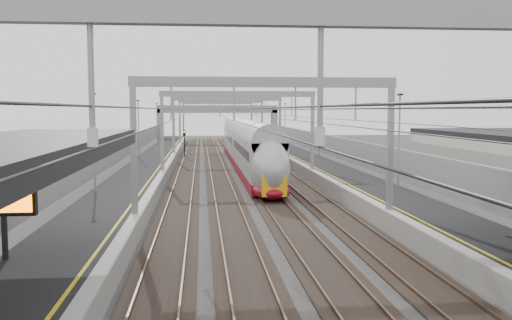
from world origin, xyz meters
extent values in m
cube|color=black|center=(-8.00, 45.00, 0.50)|extent=(4.00, 120.00, 1.00)
cube|color=black|center=(8.00, 45.00, 0.50)|extent=(4.00, 120.00, 1.00)
cube|color=black|center=(-4.50, 45.00, 0.04)|extent=(2.40, 140.00, 0.08)
cube|color=brown|center=(-5.22, 45.00, 0.13)|extent=(0.07, 140.00, 0.14)
cube|color=brown|center=(-3.78, 45.00, 0.13)|extent=(0.07, 140.00, 0.14)
cube|color=black|center=(-1.50, 45.00, 0.04)|extent=(2.40, 140.00, 0.08)
cube|color=brown|center=(-2.22, 45.00, 0.13)|extent=(0.07, 140.00, 0.14)
cube|color=brown|center=(-0.78, 45.00, 0.13)|extent=(0.07, 140.00, 0.14)
cube|color=black|center=(1.50, 45.00, 0.04)|extent=(2.40, 140.00, 0.08)
cube|color=brown|center=(0.78, 45.00, 0.13)|extent=(0.07, 140.00, 0.14)
cube|color=brown|center=(2.22, 45.00, 0.13)|extent=(0.07, 140.00, 0.14)
cube|color=black|center=(4.50, 45.00, 0.04)|extent=(2.40, 140.00, 0.08)
cube|color=brown|center=(3.78, 45.00, 0.13)|extent=(0.07, 140.00, 0.14)
cube|color=brown|center=(5.22, 45.00, 0.13)|extent=(0.07, 140.00, 0.14)
cube|color=gray|center=(0.00, 2.00, 7.35)|extent=(13.00, 0.25, 0.50)
cube|color=gray|center=(-6.30, 22.00, 4.30)|extent=(0.28, 0.28, 6.60)
cube|color=gray|center=(6.30, 22.00, 4.30)|extent=(0.28, 0.28, 6.60)
cube|color=gray|center=(0.00, 22.00, 7.35)|extent=(13.00, 0.25, 0.50)
cube|color=gray|center=(-6.30, 42.00, 4.30)|extent=(0.28, 0.28, 6.60)
cube|color=gray|center=(6.30, 42.00, 4.30)|extent=(0.28, 0.28, 6.60)
cube|color=gray|center=(0.00, 42.00, 7.35)|extent=(13.00, 0.25, 0.50)
cube|color=gray|center=(-6.30, 62.00, 4.30)|extent=(0.28, 0.28, 6.60)
cube|color=gray|center=(6.30, 62.00, 4.30)|extent=(0.28, 0.28, 6.60)
cube|color=gray|center=(0.00, 62.00, 7.35)|extent=(13.00, 0.25, 0.50)
cube|color=gray|center=(-6.30, 82.00, 4.30)|extent=(0.28, 0.28, 6.60)
cube|color=gray|center=(6.30, 82.00, 4.30)|extent=(0.28, 0.28, 6.60)
cube|color=gray|center=(0.00, 82.00, 7.35)|extent=(13.00, 0.25, 0.50)
cube|color=gray|center=(-6.30, 100.00, 4.30)|extent=(0.28, 0.28, 6.60)
cube|color=gray|center=(6.30, 100.00, 4.30)|extent=(0.28, 0.28, 6.60)
cube|color=gray|center=(0.00, 100.00, 7.35)|extent=(13.00, 0.25, 0.50)
cylinder|color=#262628|center=(-4.50, 50.00, 5.50)|extent=(0.03, 140.00, 0.03)
cylinder|color=#262628|center=(-1.50, 50.00, 5.50)|extent=(0.03, 140.00, 0.03)
cylinder|color=#262628|center=(1.50, 50.00, 5.50)|extent=(0.03, 140.00, 0.03)
cylinder|color=#262628|center=(4.50, 50.00, 5.50)|extent=(0.03, 140.00, 0.03)
cylinder|color=black|center=(-9.70, 14.00, 3.00)|extent=(0.20, 0.20, 4.00)
cube|color=gray|center=(0.00, 100.00, 6.20)|extent=(22.00, 2.20, 1.40)
cube|color=gray|center=(-10.50, 100.00, 3.10)|extent=(1.00, 2.20, 6.20)
cube|color=gray|center=(10.50, 100.00, 3.10)|extent=(1.00, 2.20, 6.20)
cube|color=gray|center=(-11.20, 45.00, 1.60)|extent=(0.30, 120.00, 3.20)
cube|color=gray|center=(11.20, 45.00, 1.60)|extent=(0.30, 120.00, 3.20)
cube|color=maroon|center=(1.50, 42.99, 0.58)|extent=(2.55, 21.74, 0.76)
cube|color=gray|center=(1.50, 42.99, 2.37)|extent=(2.55, 21.74, 2.84)
cube|color=black|center=(1.50, 35.38, 0.27)|extent=(1.89, 2.27, 0.47)
cube|color=maroon|center=(1.50, 65.11, 0.58)|extent=(2.55, 21.74, 0.76)
cube|color=gray|center=(1.50, 65.11, 2.37)|extent=(2.55, 21.74, 2.84)
cube|color=black|center=(1.50, 57.50, 0.27)|extent=(1.89, 2.27, 0.47)
ellipsoid|color=gray|center=(1.50, 31.93, 2.09)|extent=(2.55, 4.92, 3.97)
cube|color=#F1B10C|center=(1.50, 29.90, 1.24)|extent=(1.61, 0.12, 1.42)
cube|color=black|center=(1.50, 30.32, 2.66)|extent=(1.51, 0.55, 0.89)
cylinder|color=black|center=(-5.20, 67.14, 1.50)|extent=(0.12, 0.12, 3.00)
cube|color=black|center=(-5.20, 67.14, 3.10)|extent=(0.32, 0.22, 0.75)
sphere|color=#0CE526|center=(-5.20, 67.01, 3.25)|extent=(0.16, 0.16, 0.16)
cylinder|color=black|center=(3.20, 64.74, 1.50)|extent=(0.12, 0.12, 3.00)
cube|color=black|center=(3.20, 64.74, 3.10)|extent=(0.32, 0.22, 0.75)
sphere|color=red|center=(3.20, 64.61, 3.25)|extent=(0.16, 0.16, 0.16)
cylinder|color=black|center=(5.40, 69.16, 1.50)|extent=(0.12, 0.12, 3.00)
cube|color=black|center=(5.40, 69.16, 3.10)|extent=(0.32, 0.22, 0.75)
sphere|color=red|center=(5.40, 69.03, 3.25)|extent=(0.16, 0.16, 0.16)
camera|label=1|loc=(-3.10, -5.56, 6.00)|focal=40.00mm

